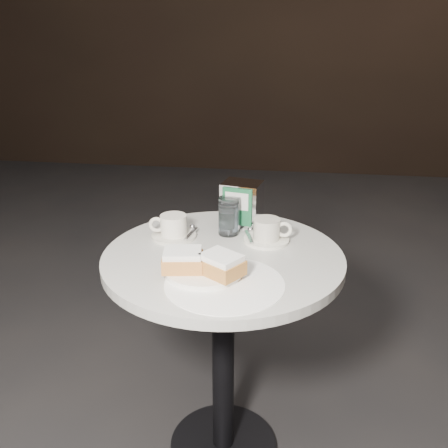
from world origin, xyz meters
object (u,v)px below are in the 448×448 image
cafe_table (223,312)px  coffee_cup_left (173,228)px  water_glass_left (229,219)px  beignet_plate (203,266)px  water_glass_right (229,215)px  coffee_cup_right (267,232)px  napkin_dispenser (242,203)px

cafe_table → coffee_cup_left: (-0.17, 0.10, 0.23)m
water_glass_left → beignet_plate: bearing=-96.3°
coffee_cup_left → water_glass_right: (0.17, 0.07, 0.02)m
water_glass_right → beignet_plate: bearing=-95.7°
cafe_table → coffee_cup_right: coffee_cup_right is taller
coffee_cup_right → cafe_table: bearing=-139.0°
cafe_table → water_glass_left: size_ratio=7.18×
water_glass_left → water_glass_right: (-0.00, 0.02, 0.00)m
coffee_cup_right → water_glass_left: (-0.12, 0.04, 0.02)m
coffee_cup_right → water_glass_left: size_ratio=1.44×
water_glass_left → napkin_dispenser: (0.03, 0.09, 0.02)m
coffee_cup_left → water_glass_right: water_glass_right is taller
cafe_table → water_glass_right: (-0.00, 0.17, 0.25)m
water_glass_right → cafe_table: bearing=-88.7°
cafe_table → coffee_cup_left: size_ratio=4.82×
beignet_plate → coffee_cup_right: coffee_cup_right is taller
beignet_plate → water_glass_right: 0.31m
beignet_plate → napkin_dispenser: size_ratio=1.70×
napkin_dispenser → coffee_cup_right: bearing=-43.3°
beignet_plate → coffee_cup_left: size_ratio=1.57×
cafe_table → coffee_cup_right: 0.28m
water_glass_left → napkin_dispenser: 0.10m
coffee_cup_left → water_glass_right: bearing=17.9°
water_glass_left → napkin_dispenser: napkin_dispenser is taller
beignet_plate → water_glass_left: water_glass_left is taller
cafe_table → napkin_dispenser: bearing=83.2°
cafe_table → water_glass_right: size_ratio=6.66×
coffee_cup_left → water_glass_right: size_ratio=1.38×
coffee_cup_left → coffee_cup_right: bearing=-4.4°
beignet_plate → water_glass_left: bearing=83.7°
coffee_cup_right → coffee_cup_left: bearing=-178.9°
coffee_cup_right → napkin_dispenser: size_ratio=1.05×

